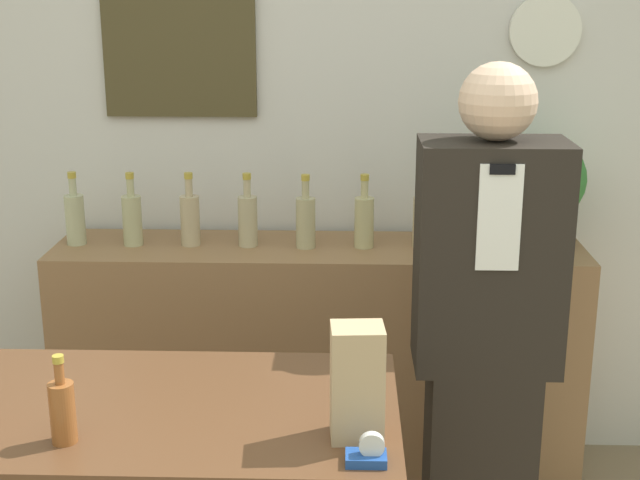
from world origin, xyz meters
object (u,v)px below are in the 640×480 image
Objects in this scene: shopkeeper at (484,346)px; tape_dispenser at (368,454)px; potted_plant at (542,186)px; paper_bag at (357,382)px.

shopkeeper reaches higher than tape_dispenser.
paper_bag is (-0.69, -1.40, -0.15)m from potted_plant.
shopkeeper is at bearing -112.49° from potted_plant.
shopkeeper is 0.85m from potted_plant.
potted_plant reaches higher than tape_dispenser.
potted_plant is 1.57m from paper_bag.
tape_dispenser is (-0.67, -1.52, -0.26)m from potted_plant.
shopkeeper reaches higher than potted_plant.
shopkeeper is 0.89m from tape_dispenser.
shopkeeper is at bearing 65.13° from tape_dispenser.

